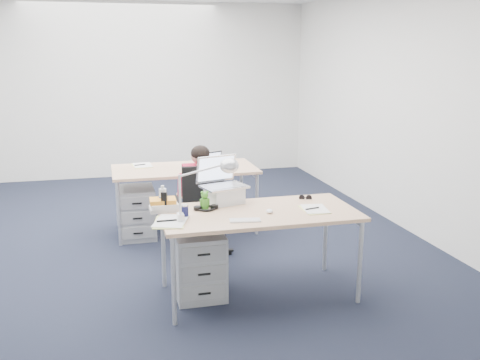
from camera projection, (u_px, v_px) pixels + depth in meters
name	position (u px, v px, depth m)	size (l,w,h in m)	color
floor	(143.00, 247.00, 5.61)	(7.00, 7.00, 0.00)	black
room	(136.00, 82.00, 5.22)	(6.02, 7.02, 2.80)	silver
desk_near	(259.00, 217.00, 4.37)	(1.60, 0.80, 0.73)	tan
desk_far	(185.00, 172.00, 6.03)	(1.60, 0.80, 0.73)	tan
office_chair	(202.00, 231.00, 5.28)	(0.65, 0.65, 0.97)	black
seated_person	(199.00, 198.00, 5.36)	(0.34, 0.59, 1.12)	#B11938
drawer_pedestal_near	(199.00, 263.00, 4.47)	(0.40, 0.50, 0.55)	#A2A5A7
drawer_pedestal_far	(136.00, 212.00, 5.90)	(0.40, 0.50, 0.55)	#A2A5A7
silver_laptop	(224.00, 181.00, 4.56)	(0.37, 0.29, 0.39)	silver
wireless_keyboard	(245.00, 220.00, 4.10)	(0.24, 0.10, 0.01)	white
computer_mouse	(269.00, 211.00, 4.31)	(0.05, 0.09, 0.03)	white
headphones	(206.00, 208.00, 4.40)	(0.21, 0.16, 0.03)	black
can_koozie	(184.00, 211.00, 4.19)	(0.06, 0.06, 0.10)	#151743
water_bottle	(163.00, 197.00, 4.39)	(0.06, 0.06, 0.20)	silver
bear_figurine	(205.00, 200.00, 4.39)	(0.09, 0.06, 0.16)	#277B21
book_stack	(164.00, 205.00, 4.36)	(0.23, 0.17, 0.10)	silver
cordless_phone	(164.00, 203.00, 4.29)	(0.05, 0.03, 0.17)	black
papers_left	(170.00, 222.00, 4.06)	(0.23, 0.33, 0.01)	#EDF38C
papers_right	(314.00, 209.00, 4.39)	(0.19, 0.27, 0.01)	#EDF38C
sunglasses	(305.00, 198.00, 4.72)	(0.12, 0.05, 0.03)	black
desk_lamp	(199.00, 189.00, 4.08)	(0.44, 0.16, 0.49)	silver
dark_laptop	(215.00, 162.00, 5.79)	(0.30, 0.29, 0.22)	black
far_cup	(220.00, 160.00, 6.22)	(0.07, 0.07, 0.10)	white
far_papers	(142.00, 166.00, 6.12)	(0.20, 0.29, 0.01)	white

